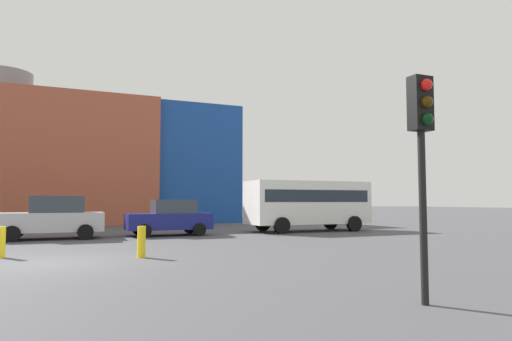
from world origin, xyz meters
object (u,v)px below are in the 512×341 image
(parked_car_2, at_px, (52,218))
(white_bus, at_px, (308,202))
(bollard_yellow_1, at_px, (141,242))
(bollard_yellow_2, at_px, (1,242))
(parked_car_3, at_px, (170,218))
(traffic_light_near_right, at_px, (422,135))

(parked_car_2, bearing_deg, white_bus, -179.95)
(parked_car_2, distance_m, bollard_yellow_1, 8.43)
(white_bus, relative_size, bollard_yellow_2, 7.51)
(white_bus, bearing_deg, parked_car_2, 0.05)
(bollard_yellow_1, height_order, bollard_yellow_2, bollard_yellow_1)
(parked_car_2, xyz_separation_m, parked_car_3, (5.16, 0.00, -0.08))
(parked_car_3, xyz_separation_m, white_bus, (7.63, 0.01, 0.76))
(parked_car_2, distance_m, white_bus, 12.81)
(parked_car_2, bearing_deg, bollard_yellow_1, 107.51)
(parked_car_2, xyz_separation_m, bollard_yellow_1, (2.53, -8.03, -0.47))
(parked_car_3, xyz_separation_m, bollard_yellow_2, (-6.42, -6.42, -0.40))
(parked_car_2, xyz_separation_m, traffic_light_near_right, (5.72, -15.98, 1.79))
(parked_car_2, height_order, bollard_yellow_1, parked_car_2)
(parked_car_2, distance_m, traffic_light_near_right, 17.07)
(bollard_yellow_1, bearing_deg, bollard_yellow_2, 156.95)
(parked_car_2, relative_size, white_bus, 0.64)
(traffic_light_near_right, xyz_separation_m, bollard_yellow_2, (-6.97, 9.56, -2.27))
(parked_car_2, relative_size, bollard_yellow_1, 4.72)
(parked_car_2, bearing_deg, bollard_yellow_2, 78.97)
(bollard_yellow_1, relative_size, bollard_yellow_2, 1.01)
(parked_car_3, relative_size, bollard_yellow_1, 4.34)
(parked_car_3, distance_m, white_bus, 7.67)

